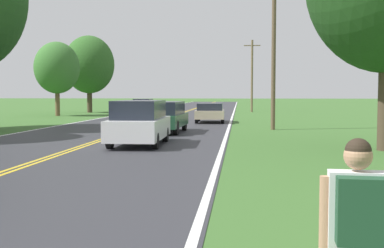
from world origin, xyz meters
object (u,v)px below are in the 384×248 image
Objects in this scene: tree_behind_sign at (89,65)px; car_dark_blue_hatchback_receding at (143,106)px; car_champagne_hatchback_mid_far at (210,112)px; hitchhiker_person at (357,222)px; car_dark_green_suv_mid_near at (166,116)px; car_white_van_approaching at (140,122)px; tree_far_back at (57,68)px.

tree_behind_sign is 1.92× the size of car_dark_blue_hatchback_receding.
hitchhiker_person is at bearing 4.11° from car_champagne_hatchback_mid_far.
tree_behind_sign is 28.60m from car_dark_green_suv_mid_near.
car_dark_blue_hatchback_receding is at bearing -170.09° from car_white_van_approaching.
car_champagne_hatchback_mid_far is 1.00× the size of car_dark_blue_hatchback_receding.
car_dark_green_suv_mid_near is 22.16m from car_dark_blue_hatchback_receding.
tree_far_back is 17.24m from car_champagne_hatchback_mid_far.
tree_behind_sign is at bearing 24.18° from hitchhiker_person.
tree_far_back reaches higher than hitchhiker_person.
car_dark_green_suv_mid_near is (12.71, -17.70, -3.48)m from tree_far_back.
car_white_van_approaching is at bearing -69.08° from tree_behind_sign.
hitchhiker_person is 15.57m from car_white_van_approaching.
car_dark_blue_hatchback_receding is at bearing -31.45° from tree_behind_sign.
tree_behind_sign reaches higher than car_white_van_approaching.
car_white_van_approaching reaches higher than car_champagne_hatchback_mid_far.
car_white_van_approaching reaches higher than hitchhiker_person.
car_champagne_hatchback_mid_far is at bearing 170.44° from car_dark_green_suv_mid_near.
car_dark_green_suv_mid_near is at bearing 16.88° from hitchhiker_person.
car_dark_blue_hatchback_receding is (-7.29, 12.43, 0.06)m from car_champagne_hatchback_mid_far.
car_champagne_hatchback_mid_far is (1.75, 9.03, -0.12)m from car_dark_green_suv_mid_near.
tree_behind_sign is 1.69× the size of car_dark_green_suv_mid_near.
car_dark_blue_hatchback_receding is (-10.26, 42.34, -0.22)m from hitchhiker_person.
car_white_van_approaching is 1.06× the size of car_champagne_hatchback_mid_far.
hitchhiker_person is 49.56m from tree_behind_sign.
tree_behind_sign is at bearing -153.07° from car_dark_green_suv_mid_near.
tree_far_back is 1.39× the size of car_dark_green_suv_mid_near.
car_dark_green_suv_mid_near is at bearing -12.51° from car_champagne_hatchback_mid_far.
tree_behind_sign is at bearing -141.34° from car_champagne_hatchback_mid_far.
tree_behind_sign is at bearing -160.33° from car_white_van_approaching.
car_champagne_hatchback_mid_far is at bearing -30.96° from tree_far_back.
car_champagne_hatchback_mid_far is at bearing -152.11° from car_dark_blue_hatchback_receding.
tree_far_back is 8.83m from car_dark_blue_hatchback_receding.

